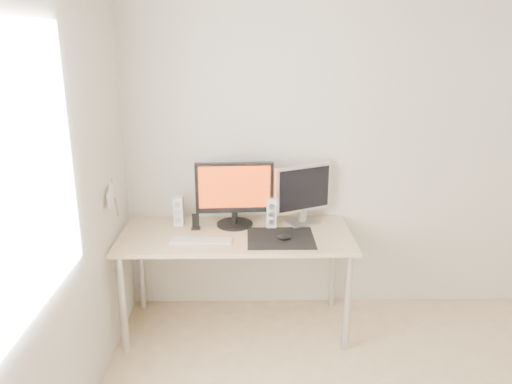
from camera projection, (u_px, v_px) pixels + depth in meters
name	position (u px, v px, depth m)	size (l,w,h in m)	color
wall_back	(363.00, 148.00, 3.66)	(3.50, 3.50, 0.00)	beige
wall_left	(18.00, 242.00, 1.96)	(3.50, 3.50, 0.00)	beige
window_pane	(12.00, 181.00, 1.89)	(1.30, 1.30, 0.00)	white
mousepad	(281.00, 238.00, 3.36)	(0.45, 0.40, 0.00)	black
mouse	(284.00, 237.00, 3.33)	(0.10, 0.06, 0.04)	black
desk	(236.00, 244.00, 3.47)	(1.60, 0.70, 0.73)	#D1B587
main_monitor	(235.00, 192.00, 3.52)	(0.55, 0.27, 0.47)	black
second_monitor	(303.00, 191.00, 3.57)	(0.42, 0.24, 0.43)	#B3B3B5
speaker_left	(179.00, 211.00, 3.58)	(0.07, 0.08, 0.21)	white
speaker_right	(271.00, 212.00, 3.54)	(0.07, 0.08, 0.21)	white
keyboard	(201.00, 241.00, 3.30)	(0.43, 0.15, 0.02)	#B6B6B8
phone_dock	(196.00, 224.00, 3.51)	(0.06, 0.05, 0.11)	black
pennant	(112.00, 196.00, 3.20)	(0.01, 0.23, 0.29)	#A57F54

